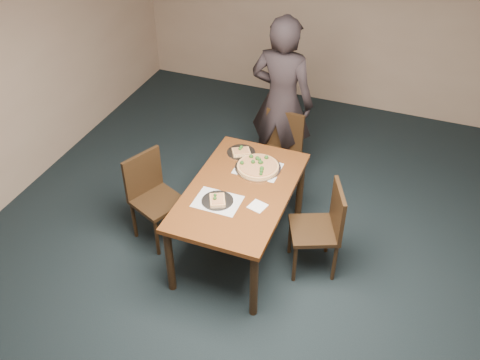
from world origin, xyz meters
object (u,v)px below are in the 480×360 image
(diner, at_px, (282,102))
(chair_right, at_px, (323,225))
(pizza_pan, at_px, (258,166))
(dining_table, at_px, (240,197))
(chair_left, at_px, (152,193))
(slice_plate_far, at_px, (241,152))
(slice_plate_near, at_px, (217,200))
(chair_far, at_px, (280,149))

(diner, bearing_deg, chair_right, 126.75)
(diner, height_order, pizza_pan, diner)
(dining_table, distance_m, chair_left, 0.89)
(chair_right, relative_size, pizza_pan, 2.08)
(slice_plate_far, bearing_deg, slice_plate_near, -84.56)
(chair_right, distance_m, diner, 1.54)
(chair_right, distance_m, slice_plate_far, 1.10)
(slice_plate_far, bearing_deg, diner, 77.83)
(diner, height_order, slice_plate_far, diner)
(pizza_pan, relative_size, slice_plate_far, 1.56)
(chair_far, distance_m, diner, 0.50)
(pizza_pan, height_order, slice_plate_near, pizza_pan)
(dining_table, xyz_separation_m, chair_right, (0.77, 0.06, -0.14))
(dining_table, height_order, slice_plate_near, slice_plate_near)
(diner, bearing_deg, slice_plate_far, 81.59)
(chair_far, bearing_deg, slice_plate_far, -110.39)
(dining_table, height_order, chair_right, chair_right)
(dining_table, height_order, pizza_pan, pizza_pan)
(chair_far, xyz_separation_m, slice_plate_far, (-0.24, -0.54, 0.25))
(dining_table, distance_m, pizza_pan, 0.37)
(chair_far, relative_size, chair_right, 1.00)
(chair_left, xyz_separation_m, slice_plate_near, (0.75, -0.15, 0.25))
(slice_plate_far, bearing_deg, dining_table, -70.00)
(dining_table, xyz_separation_m, chair_left, (-0.87, -0.09, -0.14))
(chair_far, bearing_deg, chair_right, -50.38)
(diner, relative_size, pizza_pan, 4.35)
(slice_plate_near, bearing_deg, diner, 86.56)
(chair_left, relative_size, slice_plate_near, 3.25)
(chair_far, relative_size, slice_plate_far, 3.25)
(dining_table, xyz_separation_m, slice_plate_far, (-0.19, 0.53, 0.10))
(pizza_pan, bearing_deg, chair_right, -21.59)
(dining_table, bearing_deg, chair_left, -174.13)
(chair_left, relative_size, pizza_pan, 2.08)
(pizza_pan, relative_size, slice_plate_near, 1.56)
(pizza_pan, xyz_separation_m, slice_plate_near, (-0.17, -0.59, -0.01))
(chair_left, bearing_deg, dining_table, -60.76)
(chair_right, bearing_deg, slice_plate_far, -139.13)
(dining_table, distance_m, diner, 1.33)
(dining_table, relative_size, slice_plate_far, 5.36)
(diner, distance_m, pizza_pan, 0.97)
(slice_plate_near, xyz_separation_m, slice_plate_far, (-0.07, 0.77, -0.00))
(chair_right, height_order, pizza_pan, chair_right)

